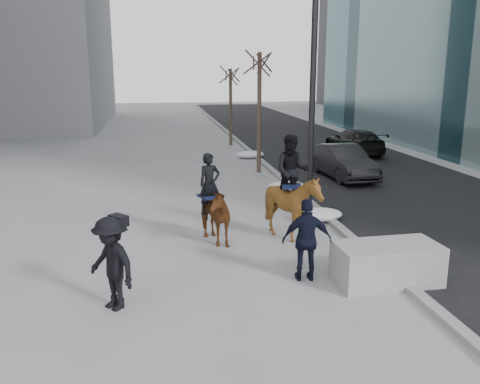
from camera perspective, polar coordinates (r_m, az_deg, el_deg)
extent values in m
plane|color=gray|center=(11.33, 0.99, -8.81)|extent=(120.00, 120.00, 0.00)
cube|color=black|center=(22.58, 14.07, 2.15)|extent=(8.00, 90.00, 0.01)
cube|color=gray|center=(21.31, 4.14, 2.01)|extent=(0.25, 90.00, 0.12)
cube|color=#959497|center=(10.98, 16.15, -7.74)|extent=(2.15, 1.13, 0.85)
imported|color=black|center=(21.12, 11.49, 3.36)|extent=(1.73, 4.19, 1.35)
imported|color=black|center=(27.44, 12.72, 5.57)|extent=(2.01, 4.61, 1.32)
imported|color=#461D0E|center=(12.91, -3.32, -2.50)|extent=(1.34, 1.93, 1.49)
imported|color=black|center=(12.87, -3.43, 0.93)|extent=(0.66, 0.54, 1.56)
cube|color=#0F1738|center=(12.94, -3.41, -0.48)|extent=(0.64, 0.69, 0.06)
imported|color=#522E10|center=(13.10, 5.93, -1.65)|extent=(1.77, 1.91, 1.79)
imported|color=black|center=(13.03, 5.86, 2.35)|extent=(1.04, 0.89, 1.86)
cube|color=#0E1433|center=(13.11, 5.82, 0.68)|extent=(0.60, 0.66, 0.06)
imported|color=black|center=(10.65, 7.51, -5.38)|extent=(1.07, 0.55, 1.75)
cylinder|color=red|center=(11.05, 6.49, -3.15)|extent=(0.04, 0.18, 0.07)
imported|color=black|center=(9.61, -14.24, -7.82)|extent=(1.24, 1.28, 1.75)
cube|color=black|center=(9.60, -13.49, -3.12)|extent=(0.40, 0.42, 0.20)
cylinder|color=black|center=(15.08, 8.25, 14.14)|extent=(0.18, 0.18, 9.00)
ellipsoid|color=white|center=(18.55, 5.24, 0.63)|extent=(1.42, 0.90, 0.36)
ellipsoid|color=white|center=(25.53, 1.17, 4.23)|extent=(1.40, 0.89, 0.36)
ellipsoid|color=white|center=(11.16, 15.91, -8.85)|extent=(1.22, 0.78, 0.31)
ellipsoid|color=white|center=(15.06, 8.80, -2.53)|extent=(1.42, 0.90, 0.36)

